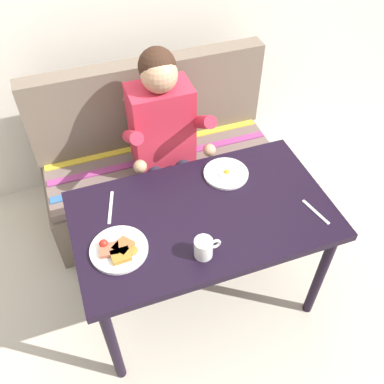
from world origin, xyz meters
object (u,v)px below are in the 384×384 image
at_px(person, 165,135).
at_px(couch, 160,169).
at_px(plate_eggs, 226,173).
at_px(table, 203,224).
at_px(coffee_mug, 204,247).
at_px(knife, 111,207).
at_px(plate_breakfast, 119,249).
at_px(fork, 316,212).

bearing_deg(person, couch, 89.02).
height_order(couch, plate_eggs, couch).
bearing_deg(couch, table, -90.00).
xyz_separation_m(person, coffee_mug, (-0.08, -0.81, 0.04)).
bearing_deg(table, person, 90.29).
distance_m(plate_eggs, knife, 0.59).
distance_m(coffee_mug, knife, 0.51).
bearing_deg(coffee_mug, table, 70.35).
height_order(table, plate_eggs, plate_eggs).
xyz_separation_m(plate_breakfast, knife, (0.02, 0.26, -0.01)).
distance_m(person, fork, 0.91).
bearing_deg(knife, couch, 72.37).
bearing_deg(knife, fork, -5.23).
distance_m(person, plate_breakfast, 0.79).
bearing_deg(couch, coffee_mug, -94.54).
relative_size(plate_breakfast, fork, 1.47).
bearing_deg(plate_eggs, coffee_mug, -123.51).
height_order(plate_eggs, fork, plate_eggs).
xyz_separation_m(couch, person, (-0.00, -0.17, 0.41)).
bearing_deg(plate_eggs, person, 117.22).
bearing_deg(couch, person, -90.98).
xyz_separation_m(table, person, (-0.00, 0.59, 0.09)).
distance_m(plate_eggs, fork, 0.47).
xyz_separation_m(couch, knife, (-0.39, -0.59, 0.40)).
distance_m(table, plate_breakfast, 0.43).
bearing_deg(knife, plate_eggs, 18.51).
relative_size(fork, knife, 0.85).
height_order(plate_breakfast, plate_eggs, plate_breakfast).
relative_size(couch, person, 1.19).
distance_m(couch, coffee_mug, 1.08).
bearing_deg(couch, plate_breakfast, -115.98).
height_order(coffee_mug, knife, coffee_mug).
height_order(plate_breakfast, fork, plate_breakfast).
bearing_deg(coffee_mug, knife, 128.88).
xyz_separation_m(plate_breakfast, fork, (0.91, -0.09, -0.01)).
bearing_deg(plate_eggs, couch, 109.29).
xyz_separation_m(couch, plate_breakfast, (-0.41, -0.85, 0.41)).
bearing_deg(person, fork, -57.00).
relative_size(plate_eggs, knife, 1.12).
height_order(person, plate_eggs, person).
bearing_deg(plate_breakfast, table, 11.49).
bearing_deg(person, table, -89.71).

